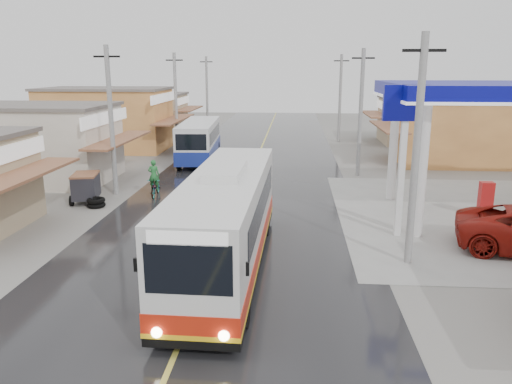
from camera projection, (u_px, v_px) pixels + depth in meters
ground at (216, 257)px, 18.55m from camera, size 120.00×120.00×0.00m
road at (251, 173)px, 33.05m from camera, size 12.00×90.00×0.02m
centre_line at (251, 173)px, 33.04m from camera, size 0.15×90.00×0.01m
shopfronts_left at (80, 162)px, 36.91m from camera, size 11.00×44.00×5.20m
shopfronts_right at (502, 188)px, 29.04m from camera, size 11.00×44.00×4.80m
utility_poles_left at (151, 169)px, 34.53m from camera, size 1.60×50.00×8.00m
utility_poles_right at (357, 175)px, 32.53m from camera, size 1.60×36.00×8.00m
coach_bus at (227, 220)px, 17.18m from camera, size 2.82×11.67×3.62m
second_bus at (199, 140)px, 37.07m from camera, size 2.94×8.96×2.93m
cyclist at (155, 184)px, 27.09m from camera, size 0.80×1.96×2.06m
tricycle_near at (86, 186)px, 25.83m from camera, size 1.68×2.06×1.53m
tyre_stack at (96, 203)px, 25.12m from camera, size 0.92×0.92×0.47m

